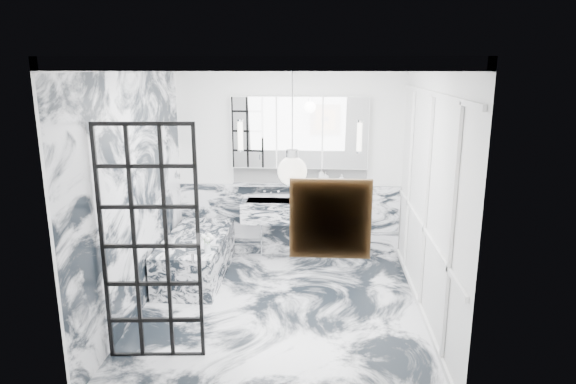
# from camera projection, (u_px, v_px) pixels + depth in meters

# --- Properties ---
(floor) EXTENTS (3.60, 3.60, 0.00)m
(floor) POSITION_uv_depth(u_px,v_px,m) (279.00, 310.00, 5.90)
(floor) COLOR silver
(floor) RESTS_ON ground
(ceiling) EXTENTS (3.60, 3.60, 0.00)m
(ceiling) POSITION_uv_depth(u_px,v_px,m) (278.00, 58.00, 5.21)
(ceiling) COLOR white
(ceiling) RESTS_ON wall_back
(wall_back) EXTENTS (3.60, 0.00, 3.60)m
(wall_back) POSITION_uv_depth(u_px,v_px,m) (289.00, 161.00, 7.30)
(wall_back) COLOR white
(wall_back) RESTS_ON floor
(wall_front) EXTENTS (3.60, 0.00, 3.60)m
(wall_front) POSITION_uv_depth(u_px,v_px,m) (259.00, 251.00, 3.81)
(wall_front) COLOR white
(wall_front) RESTS_ON floor
(wall_left) EXTENTS (0.00, 3.60, 3.60)m
(wall_left) POSITION_uv_depth(u_px,v_px,m) (135.00, 189.00, 5.66)
(wall_left) COLOR white
(wall_left) RESTS_ON floor
(wall_right) EXTENTS (0.00, 3.60, 3.60)m
(wall_right) POSITION_uv_depth(u_px,v_px,m) (429.00, 194.00, 5.46)
(wall_right) COLOR white
(wall_right) RESTS_ON floor
(marble_clad_back) EXTENTS (3.18, 0.05, 1.05)m
(marble_clad_back) POSITION_uv_depth(u_px,v_px,m) (289.00, 220.00, 7.49)
(marble_clad_back) COLOR silver
(marble_clad_back) RESTS_ON floor
(marble_clad_left) EXTENTS (0.02, 3.56, 2.68)m
(marble_clad_left) POSITION_uv_depth(u_px,v_px,m) (136.00, 195.00, 5.67)
(marble_clad_left) COLOR silver
(marble_clad_left) RESTS_ON floor
(panel_molding) EXTENTS (0.03, 3.40, 2.30)m
(panel_molding) POSITION_uv_depth(u_px,v_px,m) (426.00, 203.00, 5.48)
(panel_molding) COLOR white
(panel_molding) RESTS_ON floor
(soap_bottle_a) EXTENTS (0.10, 0.10, 0.23)m
(soap_bottle_a) POSITION_uv_depth(u_px,v_px,m) (321.00, 176.00, 7.23)
(soap_bottle_a) COLOR #8C5919
(soap_bottle_a) RESTS_ON ledge
(soap_bottle_b) EXTENTS (0.10, 0.10, 0.18)m
(soap_bottle_b) POSITION_uv_depth(u_px,v_px,m) (325.00, 178.00, 7.23)
(soap_bottle_b) COLOR #4C4C51
(soap_bottle_b) RESTS_ON ledge
(soap_bottle_c) EXTENTS (0.12, 0.12, 0.14)m
(soap_bottle_c) POSITION_uv_depth(u_px,v_px,m) (342.00, 179.00, 7.22)
(soap_bottle_c) COLOR silver
(soap_bottle_c) RESTS_ON ledge
(face_pot) EXTENTS (0.17, 0.17, 0.17)m
(face_pot) POSITION_uv_depth(u_px,v_px,m) (291.00, 179.00, 7.27)
(face_pot) COLOR white
(face_pot) RESTS_ON ledge
(amber_bottle) EXTENTS (0.04, 0.04, 0.10)m
(amber_bottle) POSITION_uv_depth(u_px,v_px,m) (323.00, 181.00, 7.24)
(amber_bottle) COLOR #8C5919
(amber_bottle) RESTS_ON ledge
(flower_vase) EXTENTS (0.07, 0.07, 0.12)m
(flower_vase) POSITION_uv_depth(u_px,v_px,m) (208.00, 248.00, 6.11)
(flower_vase) COLOR silver
(flower_vase) RESTS_ON bathtub
(crittall_door) EXTENTS (0.88, 0.11, 2.24)m
(crittall_door) POSITION_uv_depth(u_px,v_px,m) (151.00, 246.00, 4.71)
(crittall_door) COLOR black
(crittall_door) RESTS_ON floor
(artwork) EXTENTS (0.50, 0.05, 0.50)m
(artwork) POSITION_uv_depth(u_px,v_px,m) (330.00, 219.00, 3.76)
(artwork) COLOR orange
(artwork) RESTS_ON wall_front
(pendant_light) EXTENTS (0.23, 0.23, 0.23)m
(pendant_light) POSITION_uv_depth(u_px,v_px,m) (292.00, 171.00, 4.06)
(pendant_light) COLOR white
(pendant_light) RESTS_ON ceiling
(trough_sink) EXTENTS (1.60, 0.45, 0.30)m
(trough_sink) POSITION_uv_depth(u_px,v_px,m) (299.00, 211.00, 7.22)
(trough_sink) COLOR silver
(trough_sink) RESTS_ON wall_back
(ledge) EXTENTS (1.90, 0.14, 0.04)m
(ledge) POSITION_uv_depth(u_px,v_px,m) (299.00, 185.00, 7.29)
(ledge) COLOR silver
(ledge) RESTS_ON wall_back
(subway_tile) EXTENTS (1.90, 0.03, 0.23)m
(subway_tile) POSITION_uv_depth(u_px,v_px,m) (300.00, 175.00, 7.32)
(subway_tile) COLOR white
(subway_tile) RESTS_ON wall_back
(mirror_cabinet) EXTENTS (1.90, 0.16, 1.00)m
(mirror_cabinet) POSITION_uv_depth(u_px,v_px,m) (300.00, 132.00, 7.11)
(mirror_cabinet) COLOR white
(mirror_cabinet) RESTS_ON wall_back
(sconce_left) EXTENTS (0.07, 0.07, 0.40)m
(sconce_left) POSITION_uv_depth(u_px,v_px,m) (240.00, 136.00, 7.08)
(sconce_left) COLOR white
(sconce_left) RESTS_ON mirror_cabinet
(sconce_right) EXTENTS (0.07, 0.07, 0.40)m
(sconce_right) POSITION_uv_depth(u_px,v_px,m) (360.00, 137.00, 6.98)
(sconce_right) COLOR white
(sconce_right) RESTS_ON mirror_cabinet
(bathtub) EXTENTS (0.75, 1.65, 0.55)m
(bathtub) POSITION_uv_depth(u_px,v_px,m) (196.00, 256.00, 6.77)
(bathtub) COLOR silver
(bathtub) RESTS_ON floor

